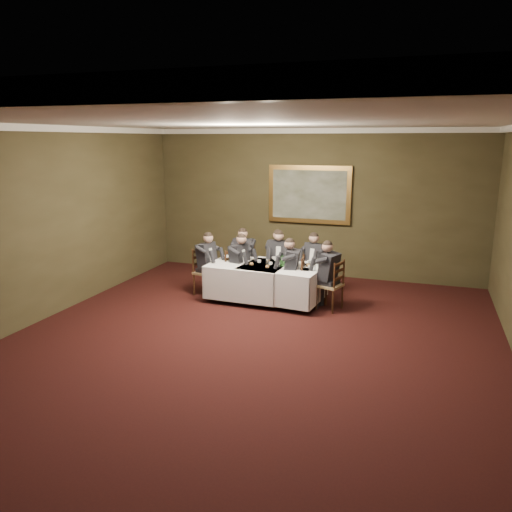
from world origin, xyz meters
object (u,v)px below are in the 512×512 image
Objects in this scene: chair_main_backright at (315,281)px; chair_sec_backleft at (244,275)px; diner_main_backleft at (278,267)px; diner_main_endright at (330,284)px; table_main at (282,281)px; chair_main_backleft at (278,277)px; diner_sec_backright at (279,268)px; candlestick at (292,260)px; painting at (309,195)px; chair_sec_backright at (279,278)px; chair_main_endleft at (238,283)px; table_second at (248,278)px; diner_sec_endright at (293,280)px; diner_main_backright at (315,271)px; chair_sec_endleft at (206,281)px; diner_main_endleft at (238,273)px; diner_sec_endleft at (206,271)px; centerpiece at (283,259)px; chair_sec_endright at (293,291)px; chair_main_endright at (330,295)px; diner_sec_backleft at (244,265)px.

chair_main_backright is 1.63m from chair_sec_backleft.
diner_main_backleft is 1.63m from diner_main_endright.
table_main is 1.37m from chair_sec_backleft.
diner_sec_backright is at bearing 106.27° from chair_main_backleft.
candlestick is 0.21× the size of painting.
diner_main_endright is 1.35× the size of chair_sec_backright.
chair_main_endleft is (-1.52, -0.65, 0.00)m from chair_main_backright.
diner_sec_backright is (-0.29, 0.74, 0.06)m from table_main.
table_second is 1.19× the size of diner_sec_endright.
diner_main_backright is 1.35× the size of chair_sec_endleft.
table_second is 0.91m from chair_sec_backright.
chair_sec_endleft is at bearing 179.57° from table_main.
diner_main_endleft reaches higher than chair_sec_backright.
diner_sec_backright is at bearing 129.63° from diner_sec_endleft.
diner_main_backright is 0.98m from centerpiece.
table_main is 0.45m from centerpiece.
chair_sec_endright is at bearing 97.33° from chair_main_endleft.
chair_main_backleft is at bearing -90.00° from diner_main_backleft.
diner_main_backleft is 1.00× the size of diner_main_backright.
chair_main_backleft is at bearing 72.29° from chair_main_endright.
table_main is 0.80m from diner_sec_backright.
chair_main_endleft is 0.74m from diner_sec_endleft.
centerpiece is 0.23m from candlestick.
chair_sec_backleft is at bearing 154.73° from chair_sec_endleft.
chair_sec_endleft is at bearing 80.08° from chair_sec_endright.
chair_sec_endleft is 3.71× the size of centerpiece.
painting is (0.73, 2.31, 1.52)m from table_second.
diner_sec_backleft is 1.41m from centerpiece.
diner_sec_endright is at bearing 114.54° from diner_main_backleft.
diner_main_endright is 1.07m from centerpiece.
centerpiece is at bearing 66.54° from diner_sec_endright.
table_second is 1.59× the size of chair_main_endleft.
diner_sec_backleft is at bearing -10.28° from chair_sec_backright.
centerpiece is (0.29, -0.74, 0.39)m from diner_sec_backright.
diner_sec_backright is at bearing -100.53° from painting.
chair_main_endleft is 2.92m from painting.
chair_sec_endleft is 0.50× the size of painting.
candlestick is at bearing 120.86° from diner_sec_endright.
diner_main_endright is at bearing 137.24° from diner_sec_backright.
chair_main_endright reaches higher than table_second.
painting is at bearing 40.70° from diner_main_endright.
diner_sec_backleft is at bearing 85.54° from chair_main_endright.
diner_sec_endleft is at bearing 177.96° from table_second.
chair_sec_endright is at bearing -90.00° from diner_sec_endright.
chair_sec_backright is at bearing 25.01° from diner_sec_endright.
table_main is 1.02m from chair_main_endright.
chair_sec_endleft is at bearing 80.02° from diner_sec_endright.
table_second is 1.48m from chair_main_backright.
table_main is 1.72× the size of chair_sec_endleft.
table_main is 0.30m from chair_sec_endright.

